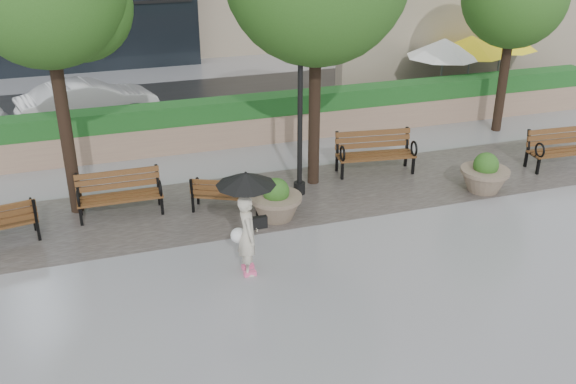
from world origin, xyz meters
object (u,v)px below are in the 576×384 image
object	(u,v)px
bench_1	(121,203)
bench_4	(562,156)
car_right	(89,102)
pedestrian	(247,213)
bench_2	(227,201)
lamppost	(300,118)
planter_right	(484,176)
planter_left	(276,203)
bench_3	(375,161)

from	to	relation	value
bench_1	bench_4	distance (m)	11.41
bench_1	bench_4	world-z (taller)	bench_4
car_right	pedestrian	size ratio (longest dim) A/B	2.09
bench_2	pedestrian	xyz separation A→B (m)	(-0.22, -2.70, 1.00)
lamppost	planter_right	bearing A→B (deg)	-15.92
bench_4	planter_right	distance (m)	2.92
planter_right	pedestrian	xyz separation A→B (m)	(-6.44, -1.80, 0.86)
bench_1	bench_2	bearing A→B (deg)	-12.27
planter_left	pedestrian	bearing A→B (deg)	-120.81
planter_right	car_right	distance (m)	12.18
bench_1	pedestrian	distance (m)	3.97
bench_4	lamppost	distance (m)	7.39
bench_1	bench_2	distance (m)	2.38
bench_2	bench_3	distance (m)	4.29
bench_1	car_right	world-z (taller)	car_right
planter_left	planter_right	bearing A→B (deg)	-1.72
lamppost	planter_left	bearing A→B (deg)	-130.67
lamppost	pedestrian	xyz separation A→B (m)	(-2.10, -3.04, -0.67)
planter_left	lamppost	xyz separation A→B (m)	(0.93, 1.08, 1.54)
bench_1	lamppost	xyz separation A→B (m)	(4.20, -0.18, 1.62)
bench_2	bench_3	bearing A→B (deg)	-140.63
bench_1	planter_right	distance (m)	8.66
bench_1	planter_left	xyz separation A→B (m)	(3.27, -1.26, 0.08)
planter_left	car_right	world-z (taller)	car_right
pedestrian	bench_2	bearing A→B (deg)	0.85
bench_1	bench_3	bearing A→B (deg)	4.58
bench_2	planter_left	bearing A→B (deg)	168.42
bench_2	bench_4	bearing A→B (deg)	-155.43
planter_right	lamppost	distance (m)	4.77
bench_3	planter_right	xyz separation A→B (m)	(2.04, -1.88, 0.07)
bench_2	lamppost	size ratio (longest dim) A/B	0.38
bench_4	pedestrian	distance (m)	9.65
planter_left	planter_right	size ratio (longest dim) A/B	0.98
planter_left	lamppost	world-z (taller)	lamppost
bench_1	pedestrian	size ratio (longest dim) A/B	0.91
bench_2	pedestrian	world-z (taller)	pedestrian
bench_1	lamppost	world-z (taller)	lamppost
car_right	bench_4	bearing A→B (deg)	-136.89
lamppost	car_right	world-z (taller)	lamppost
bench_1	planter_left	size ratio (longest dim) A/B	1.62
car_right	pedestrian	xyz separation A→B (m)	(2.45, -10.12, 0.54)
planter_left	bench_3	bearing A→B (deg)	28.03
bench_3	planter_right	world-z (taller)	bench_3
planter_left	bench_4	bearing A→B (deg)	3.44
bench_2	bench_1	bearing A→B (deg)	13.27
bench_2	planter_right	size ratio (longest dim) A/B	1.42
planter_right	car_right	xyz separation A→B (m)	(-8.89, 8.32, 0.32)
planter_left	bench_1	bearing A→B (deg)	158.87
bench_4	planter_left	size ratio (longest dim) A/B	1.70
lamppost	bench_1	bearing A→B (deg)	177.48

